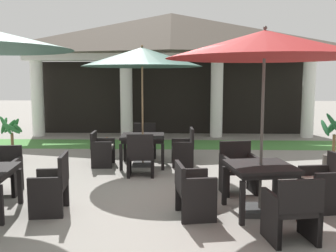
% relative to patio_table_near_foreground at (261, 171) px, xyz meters
% --- Properties ---
extents(ground_plane, '(60.00, 60.00, 0.00)m').
position_rel_patio_table_near_foreground_xyz_m(ground_plane, '(-1.54, 0.55, -0.66)').
color(ground_plane, gray).
extents(background_pavilion, '(10.87, 2.63, 4.33)m').
position_rel_patio_table_near_foreground_xyz_m(background_pavilion, '(-1.54, 7.80, 2.64)').
color(background_pavilion, white).
rests_on(background_pavilion, ground).
extents(lawn_strip, '(12.67, 1.72, 0.01)m').
position_rel_patio_table_near_foreground_xyz_m(lawn_strip, '(-1.54, 6.07, -0.65)').
color(lawn_strip, '#47843D').
rests_on(lawn_strip, ground).
extents(patio_table_near_foreground, '(1.09, 1.09, 0.76)m').
position_rel_patio_table_near_foreground_xyz_m(patio_table_near_foreground, '(0.00, 0.00, 0.00)').
color(patio_table_near_foreground, black).
rests_on(patio_table_near_foreground, ground).
extents(patio_umbrella_near_foreground, '(2.92, 2.92, 2.83)m').
position_rel_patio_table_near_foreground_xyz_m(patio_umbrella_near_foreground, '(0.00, -0.00, 1.88)').
color(patio_umbrella_near_foreground, '#2D2D2D').
rests_on(patio_umbrella_near_foreground, ground).
extents(patio_chair_near_foreground_north, '(0.68, 0.60, 0.92)m').
position_rel_patio_table_near_foreground_xyz_m(patio_chair_near_foreground_north, '(-0.18, 1.04, -0.22)').
color(patio_chair_near_foreground_north, black).
rests_on(patio_chair_near_foreground_north, ground).
extents(patio_chair_near_foreground_east, '(0.64, 0.64, 0.90)m').
position_rel_patio_table_near_foreground_xyz_m(patio_chair_near_foreground_east, '(1.04, 0.18, -0.25)').
color(patio_chair_near_foreground_east, black).
rests_on(patio_chair_near_foreground_east, ground).
extents(patio_chair_near_foreground_south, '(0.67, 0.62, 0.87)m').
position_rel_patio_table_near_foreground_xyz_m(patio_chair_near_foreground_south, '(0.18, -1.04, -0.25)').
color(patio_chair_near_foreground_south, black).
rests_on(patio_chair_near_foreground_south, ground).
extents(patio_chair_near_foreground_west, '(0.62, 0.70, 0.81)m').
position_rel_patio_table_near_foreground_xyz_m(patio_chair_near_foreground_west, '(-1.04, -0.18, -0.26)').
color(patio_chair_near_foreground_west, black).
rests_on(patio_chair_near_foreground_west, ground).
extents(patio_table_mid_left, '(1.07, 1.07, 0.73)m').
position_rel_patio_table_near_foreground_xyz_m(patio_table_mid_left, '(-2.12, 3.13, -0.02)').
color(patio_table_mid_left, black).
rests_on(patio_table_mid_left, ground).
extents(patio_umbrella_mid_left, '(2.80, 2.80, 2.84)m').
position_rel_patio_table_near_foreground_xyz_m(patio_umbrella_mid_left, '(-2.12, 3.13, 1.89)').
color(patio_umbrella_mid_left, '#2D2D2D').
rests_on(patio_umbrella_mid_left, ground).
extents(patio_chair_mid_left_south, '(0.59, 0.56, 0.93)m').
position_rel_patio_table_near_foreground_xyz_m(patio_chair_mid_left_south, '(-2.07, 2.15, -0.24)').
color(patio_chair_mid_left_south, black).
rests_on(patio_chair_mid_left_south, ground).
extents(patio_chair_mid_left_north, '(0.63, 0.57, 0.89)m').
position_rel_patio_table_near_foreground_xyz_m(patio_chair_mid_left_north, '(-2.17, 4.11, -0.26)').
color(patio_chair_mid_left_north, black).
rests_on(patio_chair_mid_left_north, ground).
extents(patio_chair_mid_left_west, '(0.53, 0.65, 0.81)m').
position_rel_patio_table_near_foreground_xyz_m(patio_chair_mid_left_west, '(-3.09, 3.08, -0.26)').
color(patio_chair_mid_left_west, black).
rests_on(patio_chair_mid_left_west, ground).
extents(patio_chair_mid_left_east, '(0.54, 0.62, 0.90)m').
position_rel_patio_table_near_foreground_xyz_m(patio_chair_mid_left_east, '(-1.14, 3.18, -0.25)').
color(patio_chair_mid_left_east, black).
rests_on(patio_chair_mid_left_east, ground).
extents(patio_chair_mid_right_east, '(0.58, 0.68, 0.91)m').
position_rel_patio_table_near_foreground_xyz_m(patio_chair_mid_right_east, '(-3.21, -0.08, -0.24)').
color(patio_chair_mid_right_east, black).
rests_on(patio_chair_mid_right_east, ground).
extents(patio_chair_mid_right_north, '(0.66, 0.64, 0.84)m').
position_rel_patio_table_near_foreground_xyz_m(patio_chair_mid_right_north, '(-4.42, 0.85, -0.26)').
color(patio_chair_mid_right_north, black).
rests_on(patio_chair_mid_right_north, ground).
extents(potted_palm_left_edge, '(0.58, 0.56, 1.18)m').
position_rel_patio_table_near_foreground_xyz_m(potted_palm_left_edge, '(-5.44, 3.48, -0.28)').
color(potted_palm_left_edge, '#47423D').
rests_on(potted_palm_left_edge, ground).
extents(potted_palm_right_edge, '(0.57, 0.55, 1.34)m').
position_rel_patio_table_near_foreground_xyz_m(potted_palm_right_edge, '(2.21, 2.74, -0.24)').
color(potted_palm_right_edge, '#47423D').
rests_on(potted_palm_right_edge, ground).
extents(terracotta_urn, '(0.32, 0.32, 0.43)m').
position_rel_patio_table_near_foreground_xyz_m(terracotta_urn, '(-3.30, 4.76, -0.48)').
color(terracotta_urn, '#9E5633').
rests_on(terracotta_urn, ground).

